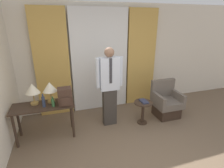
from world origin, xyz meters
name	(u,v)px	position (x,y,z in m)	size (l,w,h in m)	color
wall_back	(99,58)	(0.00, 2.70, 1.35)	(10.00, 0.06, 2.70)	silver
curtain_sheer_center	(100,61)	(0.00, 2.57, 1.29)	(1.45, 0.06, 2.58)	white
curtain_drape_left	(52,65)	(-1.16, 2.57, 1.29)	(0.80, 0.06, 2.58)	gold
curtain_drape_right	(141,59)	(1.16, 2.57, 1.29)	(0.80, 0.06, 2.58)	gold
desk	(44,110)	(-1.39, 1.62, 0.60)	(1.17, 0.50, 0.72)	#38281E
table_lamp_left	(32,89)	(-1.55, 1.71, 1.03)	(0.27, 0.27, 0.42)	tan
table_lamp_right	(50,88)	(-1.24, 1.71, 1.03)	(0.27, 0.27, 0.42)	tan
bottle_near_edge	(53,102)	(-1.20, 1.50, 0.80)	(0.06, 0.06, 0.20)	#336638
bottle_by_lamp	(44,102)	(-1.37, 1.53, 0.83)	(0.06, 0.06, 0.27)	#2D3851
backpack	(65,97)	(-0.97, 1.50, 0.89)	(0.26, 0.25, 0.34)	#422D23
person	(109,84)	(-0.02, 1.70, 0.97)	(0.60, 0.21, 1.77)	#38332D
armchair	(166,103)	(1.44, 1.63, 0.33)	(0.63, 0.59, 0.89)	#38281E
side_table	(143,109)	(0.72, 1.49, 0.36)	(0.42, 0.42, 0.53)	#38281E
book	(144,101)	(0.73, 1.50, 0.55)	(0.14, 0.25, 0.03)	#2D334C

